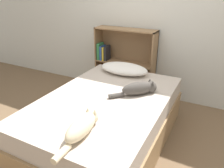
# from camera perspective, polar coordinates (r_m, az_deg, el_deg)

# --- Properties ---
(ground_plane) EXTENTS (8.00, 8.00, 0.00)m
(ground_plane) POSITION_cam_1_polar(r_m,az_deg,el_deg) (2.59, -1.47, -14.50)
(ground_plane) COLOR brown
(wall_back) EXTENTS (8.00, 0.06, 2.50)m
(wall_back) POSITION_cam_1_polar(r_m,az_deg,el_deg) (3.34, 10.47, 17.41)
(wall_back) COLOR silver
(wall_back) RESTS_ON ground_plane
(bed) EXTENTS (1.23, 1.87, 0.56)m
(bed) POSITION_cam_1_polar(r_m,az_deg,el_deg) (2.43, -1.53, -9.45)
(bed) COLOR #99754C
(bed) RESTS_ON ground_plane
(pillow) EXTENTS (0.65, 0.36, 0.13)m
(pillow) POSITION_cam_1_polar(r_m,az_deg,el_deg) (2.91, 3.14, 4.03)
(pillow) COLOR white
(pillow) RESTS_ON bed
(cat_light) EXTENTS (0.17, 0.57, 0.15)m
(cat_light) POSITION_cam_1_polar(r_m,az_deg,el_deg) (1.74, -7.79, -10.87)
(cat_light) COLOR beige
(cat_light) RESTS_ON bed
(cat_dark) EXTENTS (0.42, 0.43, 0.15)m
(cat_dark) POSITION_cam_1_polar(r_m,az_deg,el_deg) (2.35, 7.30, -1.11)
(cat_dark) COLOR #47423D
(cat_dark) RESTS_ON bed
(bookshelf) EXTENTS (0.95, 0.26, 1.05)m
(bookshelf) POSITION_cam_1_polar(r_m,az_deg,el_deg) (3.51, 3.08, 6.14)
(bookshelf) COLOR #8E6B47
(bookshelf) RESTS_ON ground_plane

